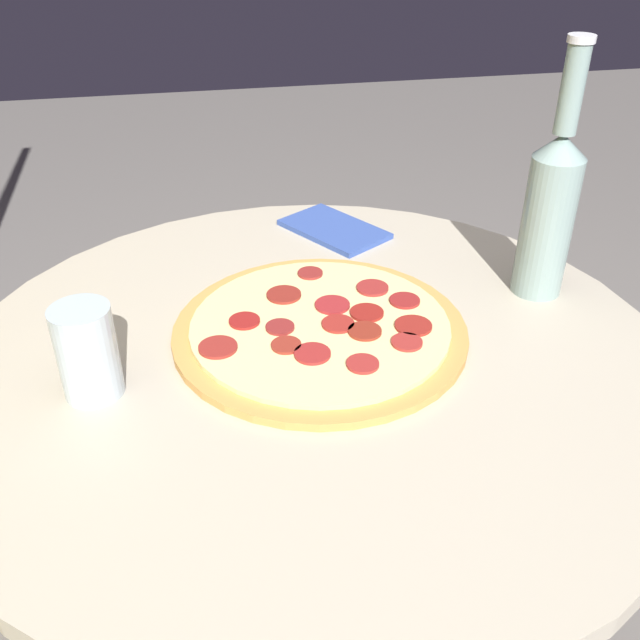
% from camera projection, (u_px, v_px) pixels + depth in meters
% --- Properties ---
extents(table, '(0.83, 0.83, 0.74)m').
position_uv_depth(table, '(313.00, 477.00, 0.93)').
color(table, '#B2A893').
rests_on(table, ground_plane).
extents(pizza, '(0.35, 0.35, 0.02)m').
position_uv_depth(pizza, '(321.00, 329.00, 0.84)').
color(pizza, '#C68E47').
rests_on(pizza, table).
extents(beer_bottle, '(0.06, 0.06, 0.32)m').
position_uv_depth(beer_bottle, '(550.00, 206.00, 0.87)').
color(beer_bottle, gray).
rests_on(beer_bottle, table).
extents(drinking_glass, '(0.06, 0.06, 0.10)m').
position_uv_depth(drinking_glass, '(87.00, 352.00, 0.72)').
color(drinking_glass, '#ADBCC6').
rests_on(drinking_glass, table).
extents(napkin, '(0.18, 0.16, 0.01)m').
position_uv_depth(napkin, '(334.00, 229.00, 1.08)').
color(napkin, '#334C99').
rests_on(napkin, table).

